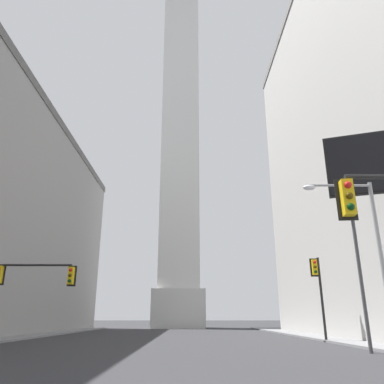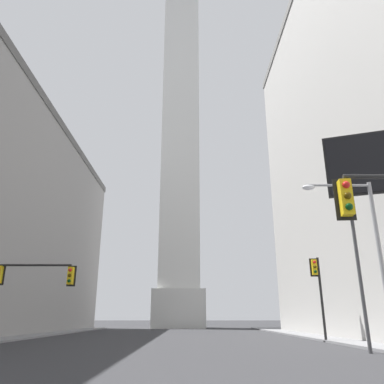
% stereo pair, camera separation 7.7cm
% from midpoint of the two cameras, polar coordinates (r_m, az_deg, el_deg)
% --- Properties ---
extents(obelisk, '(8.21, 8.21, 75.32)m').
position_cam_midpoint_polar(obelisk, '(71.06, -1.65, 10.62)').
color(obelisk, silver).
rests_on(obelisk, ground_plane).
extents(traffic_light_mid_right, '(0.76, 0.51, 5.81)m').
position_cam_midpoint_polar(traffic_light_mid_right, '(29.21, 18.77, -13.29)').
color(traffic_light_mid_right, black).
rests_on(traffic_light_mid_right, ground_plane).
extents(traffic_light_mid_left, '(5.41, 0.51, 4.95)m').
position_cam_midpoint_polar(traffic_light_mid_left, '(26.98, -24.40, -12.38)').
color(traffic_light_mid_left, black).
rests_on(traffic_light_mid_left, ground_plane).
extents(street_lamp, '(3.53, 0.36, 8.15)m').
position_cam_midpoint_polar(street_lamp, '(20.12, 25.12, -6.98)').
color(street_lamp, gray).
rests_on(street_lamp, ground_plane).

